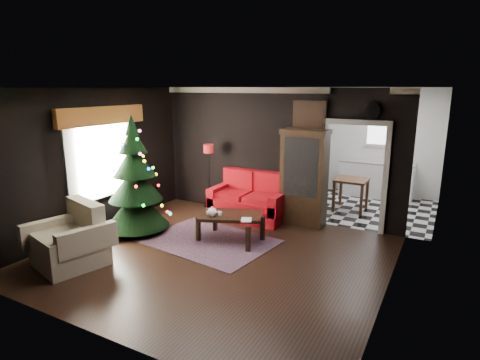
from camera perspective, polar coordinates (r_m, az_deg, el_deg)
The scene contains 26 objects.
floor at distance 6.86m, azimuth -3.66°, elevation -10.95°, with size 5.50×5.50×0.00m, color black.
ceiling at distance 6.25m, azimuth -4.05°, elevation 13.16°, with size 5.50×5.50×0.00m, color white.
wall_back at distance 8.58m, azimuth 5.12°, elevation 3.80°, with size 5.50×5.50×0.00m, color black.
wall_front at distance 4.58m, azimuth -20.88°, elevation -5.62°, with size 5.50×5.50×0.00m, color black.
wall_left at distance 8.19m, azimuth -20.36°, elevation 2.55°, with size 5.50×5.50×0.00m, color black.
wall_right at distance 5.49m, azimuth 21.22°, elevation -2.54°, with size 5.50×5.50×0.00m, color black.
doorway at distance 8.14m, azimuth 16.10°, elevation 0.28°, with size 1.10×0.10×2.10m, color beige, non-canonical shape.
left_window at distance 8.28m, azimuth -19.17°, elevation 3.11°, with size 0.05×1.60×1.40m, color white.
valance at distance 8.13m, azimuth -19.23°, elevation 8.76°, with size 0.12×2.10×0.35m, color #9A5622.
kitchen_floor at distance 9.83m, azimuth 17.65°, elevation -3.94°, with size 3.00×3.00×0.00m, color silver.
kitchen_window at distance 10.91m, azimuth 19.78°, elevation 6.70°, with size 0.70×0.06×0.70m, color white.
rug at distance 7.48m, azimuth -4.48°, elevation -8.75°, with size 2.29×1.67×0.01m, color #3B2F39.
loveseat at distance 8.55m, azimuth 1.33°, elevation -2.37°, with size 1.70×0.90×1.00m, color maroon, non-canonical shape.
curio_cabinet at distance 8.20m, azimuth 9.22°, elevation 0.01°, with size 0.90×0.45×1.90m, color black, non-canonical shape.
floor_lamp at distance 9.03m, azimuth -4.50°, elevation 0.60°, with size 0.24×0.24×1.45m, color black, non-canonical shape.
christmas_tree at distance 7.91m, azimuth -14.92°, elevation -0.02°, with size 1.24×1.24×2.37m, color black, non-canonical shape.
armchair at distance 6.95m, azimuth -23.48°, elevation -7.65°, with size 1.01×1.01×1.04m, color tan, non-canonical shape.
coffee_table at distance 7.39m, azimuth -1.39°, elevation -6.82°, with size 1.13×0.68×0.51m, color black, non-canonical shape.
teapot at distance 7.17m, azimuth -4.04°, elevation -4.59°, with size 0.19×0.19×0.18m, color white, non-canonical shape.
cup_a at distance 7.26m, azimuth -2.91°, elevation -4.84°, with size 0.07×0.07×0.06m, color white.
cup_b at distance 7.31m, azimuth -4.63°, elevation -4.73°, with size 0.07×0.07×0.06m, color silver.
book at distance 6.94m, azimuth 0.18°, elevation -4.89°, with size 0.18×0.02×0.25m, color gray.
wall_clock at distance 7.86m, azimuth 18.45°, elevation 9.49°, with size 0.32×0.32×0.06m, color silver.
painting at distance 8.17m, azimuth 10.00°, elevation 9.18°, with size 0.62×0.05×0.52m, color #AB6E44.
kitchen_counter at distance 10.86m, azimuth 19.05°, elevation 0.03°, with size 1.80×0.60×0.90m, color white.
kitchen_table at distance 9.50m, azimuth 15.68°, elevation -2.05°, with size 0.70×0.70×0.75m, color brown, non-canonical shape.
Camera 1 is at (3.35, -5.27, 2.82)m, focal length 29.55 mm.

